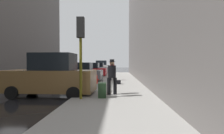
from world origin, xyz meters
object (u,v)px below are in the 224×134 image
Objects in this scene: parked_bronze_suv at (51,77)px; parked_silver_sedan at (96,69)px; pedestrian_with_fedora at (112,75)px; duffel_bag at (119,82)px; parked_gray_coupe at (79,73)px; rolling_suitcase at (102,90)px; traffic_light at (81,40)px; parked_red_hatchback at (90,70)px; parked_white_van at (101,67)px; pedestrian_in_red_jacket at (112,70)px; fire_hydrant at (96,79)px.

parked_bronze_suv is 1.10× the size of parked_silver_sedan.
pedestrian_with_fedora is 4.04× the size of duffel_bag.
parked_gray_coupe reaches higher than rolling_suitcase.
rolling_suitcase is at bearing 23.23° from traffic_light.
traffic_light reaches higher than parked_red_hatchback.
parked_white_van is at bearing 95.85° from rolling_suitcase.
parked_red_hatchback is 2.38× the size of pedestrian_with_fedora.
pedestrian_with_fedora reaches higher than pedestrian_in_red_jacket.
pedestrian_in_red_jacket reaches higher than parked_silver_sedan.
parked_gray_coupe is 4.29m from duffel_bag.
parked_red_hatchback is at bearing 90.00° from parked_gray_coupe.
traffic_light is 8.18× the size of duffel_bag.
fire_hydrant is at bearing 172.43° from duffel_bag.
pedestrian_in_red_jacket is at bearing 88.50° from rolling_suitcase.
traffic_light is at bearing -76.85° from parked_gray_coupe.
fire_hydrant is (1.80, 4.47, -0.54)m from parked_bronze_suv.
pedestrian_in_red_jacket is (-0.22, 7.25, -0.03)m from pedestrian_with_fedora.
duffel_bag is at bearing 73.17° from traffic_light.
rolling_suitcase is at bearing -91.50° from pedestrian_in_red_jacket.
parked_silver_sedan is (0.00, 6.70, 0.00)m from parked_red_hatchback.
parked_gray_coupe is 0.92× the size of parked_white_van.
traffic_light is at bearing -156.77° from rolling_suitcase.
traffic_light is at bearing -84.84° from parked_silver_sedan.
traffic_light reaches higher than pedestrian_in_red_jacket.
parked_white_van is at bearing 90.00° from parked_red_hatchback.
pedestrian_in_red_jacket is at bearing 91.71° from pedestrian_with_fedora.
parked_red_hatchback is at bearing 101.65° from rolling_suitcase.
parked_bronze_suv is 19.16m from parked_silver_sedan.
fire_hydrant is 0.41× the size of pedestrian_in_red_jacket.
rolling_suitcase is (2.77, -20.12, -0.36)m from parked_silver_sedan.
fire_hydrant is 0.68× the size of rolling_suitcase.
duffel_bag is at bearing 50.07° from parked_bronze_suv.
parked_red_hatchback is 14.06m from traffic_light.
traffic_light is 3.46× the size of rolling_suitcase.
parked_red_hatchback is at bearing 102.72° from fire_hydrant.
parked_white_van reaches higher than parked_red_hatchback.
parked_bronze_suv is 2.62× the size of pedestrian_with_fedora.
parked_gray_coupe is 9.68× the size of duffel_bag.
parked_red_hatchback is at bearing 118.75° from pedestrian_in_red_jacket.
duffel_bag is (0.78, 5.20, -0.20)m from rolling_suitcase.
pedestrian_in_red_jacket is at bearing 101.49° from duffel_bag.
parked_silver_sedan is at bearing 97.00° from fire_hydrant.
pedestrian_with_fedora is (1.39, -4.69, 0.64)m from fire_hydrant.
traffic_light is at bearing -97.62° from pedestrian_in_red_jacket.
parked_white_van is 6.56× the size of fire_hydrant.
parked_bronze_suv is at bearing -112.00° from fire_hydrant.
parked_white_van reaches higher than parked_gray_coupe.
parked_bronze_suv is 2.72× the size of pedestrian_in_red_jacket.
parked_gray_coupe is 7.52m from pedestrian_with_fedora.
duffel_bag is (3.54, -8.22, -0.56)m from parked_red_hatchback.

